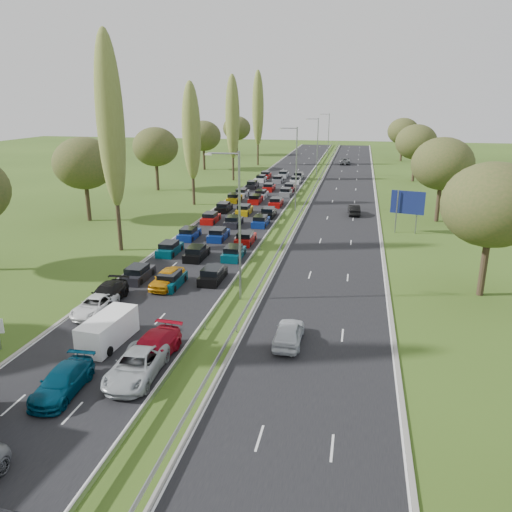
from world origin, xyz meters
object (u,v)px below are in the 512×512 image
Objects in this scene: near_car_3 at (107,294)px; direction_sign at (408,204)px; near_car_2 at (95,306)px; white_van_rear at (110,329)px.

direction_sign is (25.20, 27.77, 2.79)m from near_car_3.
near_car_3 is (-0.05, 2.10, 0.11)m from near_car_2.
direction_sign is at bearing 50.26° from near_car_2.
white_van_rear is at bearing -49.89° from near_car_2.
near_car_3 reaches higher than near_car_2.
near_car_3 is at bearing 91.72° from near_car_2.
near_car_2 is 5.37m from white_van_rear.
direction_sign reaches higher than near_car_3.
near_car_2 is 0.95× the size of white_van_rear.
near_car_2 is 2.10m from near_car_3.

